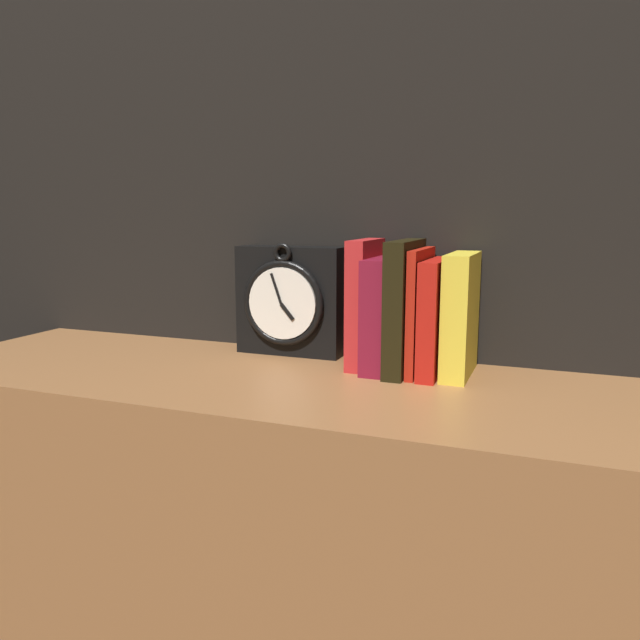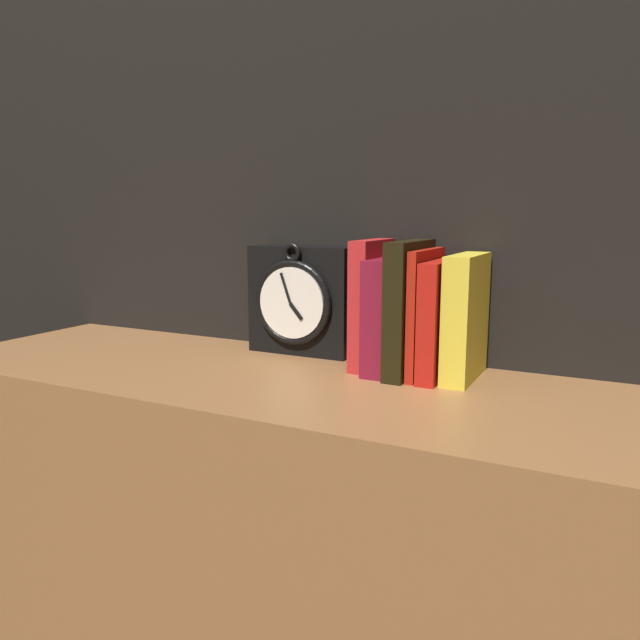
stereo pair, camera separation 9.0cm
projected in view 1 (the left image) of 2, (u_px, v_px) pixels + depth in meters
wall_back at (367, 80)px, 1.04m from camera, size 6.00×0.05×2.60m
bookshelf at (320, 635)px, 0.99m from camera, size 1.35×0.38×0.84m
clock at (290, 301)px, 1.08m from camera, size 0.19×0.07×0.20m
book_slot0_red at (365, 303)px, 1.00m from camera, size 0.03×0.12×0.20m
book_slot1_maroon at (383, 314)px, 0.98m from camera, size 0.04×0.14×0.18m
book_slot2_black at (404, 307)px, 0.97m from camera, size 0.03×0.15×0.20m
book_slot3_red at (420, 311)px, 0.96m from camera, size 0.01×0.14×0.19m
book_slot4_red at (435, 317)px, 0.95m from camera, size 0.03×0.15×0.18m
book_slot5_yellow at (461, 315)px, 0.94m from camera, size 0.04×0.14×0.19m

